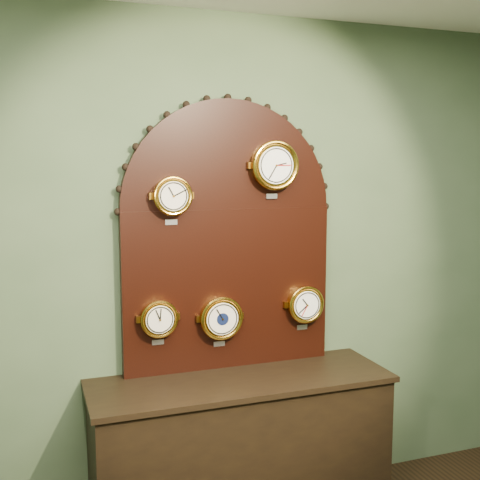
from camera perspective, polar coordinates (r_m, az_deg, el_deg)
name	(u,v)px	position (r m, az deg, el deg)	size (l,w,h in m)	color
wall_back	(225,266)	(3.42, -1.40, -2.49)	(4.00, 4.00, 0.00)	#475C3F
shop_counter	(241,453)	(3.50, 0.12, -19.61)	(1.60, 0.50, 0.80)	black
display_board	(228,228)	(3.34, -1.15, 1.19)	(1.26, 0.06, 1.53)	black
roman_clock	(172,196)	(3.18, -6.46, 4.18)	(0.21, 0.08, 0.26)	gold
arabic_clock	(274,165)	(3.35, 3.27, 7.08)	(0.27, 0.08, 0.32)	gold
hygrometer	(159,318)	(3.26, -7.73, -7.39)	(0.21, 0.08, 0.26)	gold
barometer	(221,318)	(3.35, -1.83, -7.39)	(0.24, 0.08, 0.29)	gold
tide_clock	(305,304)	(3.53, 6.17, -6.07)	(0.22, 0.08, 0.27)	gold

